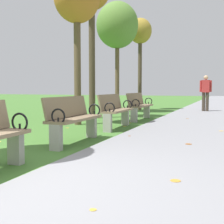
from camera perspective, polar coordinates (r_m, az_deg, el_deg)
ground_plane at (r=3.68m, az=-18.88°, el=-12.49°), size 80.00×80.00×0.00m
paved_walkway at (r=20.73m, az=18.54°, el=1.38°), size 2.67×44.00×0.02m
park_bench_2 at (r=5.86m, az=-7.32°, el=-1.15°), size 0.50×1.61×0.90m
park_bench_3 at (r=7.96m, az=0.62°, el=0.37°), size 0.53×1.62×0.90m
park_bench_4 at (r=10.12m, az=5.16°, el=1.24°), size 0.49×1.61×0.90m
tree_2 at (r=9.17m, az=-6.65°, el=20.10°), size 1.31×1.31×4.35m
tree_4 at (r=13.60m, az=1.00°, el=15.94°), size 1.82×1.82×4.79m
tree_5 at (r=15.12m, az=5.33°, el=14.42°), size 1.11×1.11×4.43m
pedestrian_walking at (r=14.37m, az=17.24°, el=3.79°), size 0.53×0.22×1.62m
scattered_leaves at (r=6.50m, az=5.63°, el=-4.77°), size 4.66×11.38×0.02m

